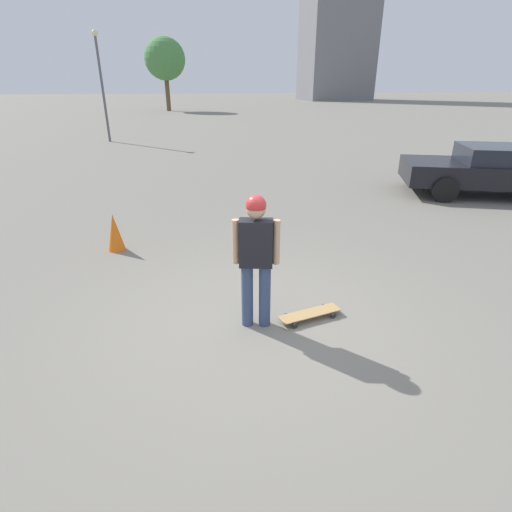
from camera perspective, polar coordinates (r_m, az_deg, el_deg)
The scene contains 7 objects.
ground_plane at distance 5.14m, azimuth -0.00°, elevation -9.67°, with size 220.00×220.00×0.00m, color gray.
person at distance 4.67m, azimuth -0.00°, elevation 0.50°, with size 0.28×0.54×1.67m.
skateboard at distance 5.26m, azimuth 7.67°, elevation -8.17°, with size 0.41×0.86×0.08m.
car_parked_near at distance 12.54m, azimuth 31.17°, elevation 10.54°, with size 3.38×4.99×1.30m.
tree_distant at distance 45.82m, azimuth -12.89°, elevation 25.74°, with size 4.08×4.08×7.00m.
traffic_cone at distance 7.61m, azimuth -19.53°, elevation 3.21°, with size 0.30×0.30×0.68m.
lamp_post at distance 22.48m, azimuth -21.26°, elevation 22.65°, with size 0.28×0.28×5.05m.
Camera 1 is at (-4.22, 0.78, 2.82)m, focal length 28.00 mm.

